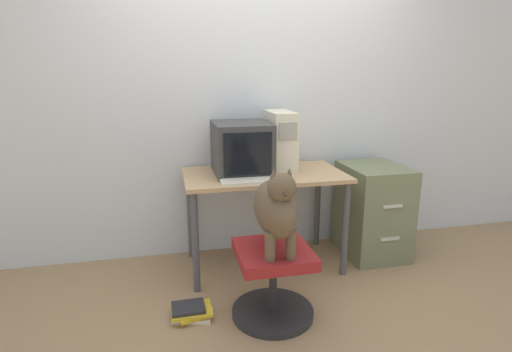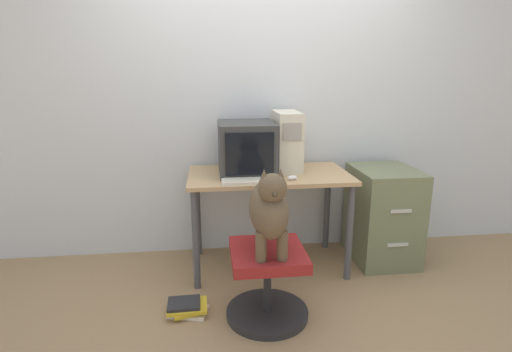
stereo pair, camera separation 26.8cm
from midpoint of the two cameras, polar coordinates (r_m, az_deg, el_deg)
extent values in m
plane|color=#937551|center=(3.01, 0.05, -15.42)|extent=(12.00, 12.00, 0.00)
cube|color=silver|center=(3.33, -2.79, 11.00)|extent=(8.00, 0.05, 2.60)
cube|color=tan|center=(3.03, -1.34, 0.12)|extent=(1.21, 0.67, 0.03)
cylinder|color=#4C4C51|center=(2.84, -11.38, -9.43)|extent=(0.05, 0.05, 0.74)
cylinder|color=#4C4C51|center=(3.05, 10.18, -7.57)|extent=(0.05, 0.05, 0.74)
cylinder|color=#4C4C51|center=(3.36, -11.68, -5.55)|extent=(0.05, 0.05, 0.74)
cylinder|color=#4C4C51|center=(3.55, 6.65, -4.25)|extent=(0.05, 0.05, 0.74)
cube|color=#383838|center=(3.01, -4.66, 3.99)|extent=(0.41, 0.48, 0.38)
cube|color=black|center=(2.77, -3.94, 3.08)|extent=(0.34, 0.01, 0.30)
cube|color=beige|center=(3.13, 1.02, 5.08)|extent=(0.18, 0.40, 0.45)
cube|color=#9E998E|center=(2.91, 1.98, 6.41)|extent=(0.14, 0.01, 0.13)
cube|color=beige|center=(2.77, -3.51, -0.72)|extent=(0.42, 0.17, 0.02)
cube|color=beige|center=(2.77, -3.52, -0.44)|extent=(0.39, 0.14, 0.00)
ellipsoid|color=silver|center=(2.85, 2.17, -0.16)|extent=(0.07, 0.04, 0.03)
cylinder|color=#262628|center=(2.70, -0.60, -18.90)|extent=(0.52, 0.52, 0.04)
cylinder|color=#262628|center=(2.59, -0.61, -15.30)|extent=(0.05, 0.05, 0.35)
cube|color=maroon|center=(2.50, -0.62, -11.10)|extent=(0.45, 0.46, 0.07)
ellipsoid|color=brown|center=(2.37, -0.58, -4.74)|extent=(0.23, 0.51, 0.33)
cylinder|color=brown|center=(2.30, -1.35, -10.06)|extent=(0.06, 0.06, 0.18)
cylinder|color=brown|center=(2.32, 1.69, -9.77)|extent=(0.06, 0.06, 0.18)
sphere|color=brown|center=(2.19, 0.19, -1.69)|extent=(0.16, 0.16, 0.16)
cone|color=#3E3123|center=(2.12, 0.63, -2.55)|extent=(0.07, 0.08, 0.07)
cone|color=brown|center=(2.17, -1.02, 0.07)|extent=(0.06, 0.06, 0.07)
cone|color=brown|center=(2.19, 1.29, 0.20)|extent=(0.06, 0.06, 0.07)
torus|color=red|center=(2.22, 0.07, -3.06)|extent=(0.12, 0.12, 0.02)
cube|color=#6B7251|center=(3.46, 14.19, -4.82)|extent=(0.47, 0.58, 0.77)
cube|color=beige|center=(3.18, 16.71, -4.21)|extent=(0.16, 0.01, 0.02)
cube|color=beige|center=(3.27, 16.36, -8.67)|extent=(0.16, 0.01, 0.02)
cube|color=silver|center=(2.73, -11.97, -19.02)|extent=(0.27, 0.21, 0.02)
cube|color=gold|center=(2.72, -12.00, -18.69)|extent=(0.23, 0.21, 0.02)
cube|color=gold|center=(2.71, -12.14, -18.31)|extent=(0.26, 0.19, 0.02)
cube|color=#262628|center=(2.70, -12.62, -17.94)|extent=(0.21, 0.17, 0.02)
camera|label=1|loc=(0.13, -92.86, -0.75)|focal=28.00mm
camera|label=2|loc=(0.13, 87.14, 0.75)|focal=28.00mm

